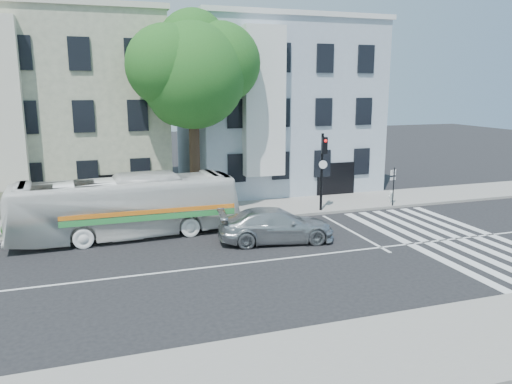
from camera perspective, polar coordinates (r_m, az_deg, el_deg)
name	(u,v)px	position (r m, az deg, el deg)	size (l,w,h in m)	color
ground	(240,264)	(20.18, -1.88, -8.20)	(120.00, 120.00, 0.00)	black
sidewalk_far	(198,214)	(27.58, -6.64, -2.54)	(80.00, 4.00, 0.15)	gray
sidewalk_near	(331,366)	(13.40, 8.52, -19.10)	(80.00, 4.00, 0.15)	gray
building_left	(60,110)	(33.23, -21.50, 8.66)	(12.00, 10.00, 11.00)	gray
building_right	(274,107)	(35.42, 2.03, 9.64)	(12.00, 10.00, 11.00)	#9EACBD
street_tree	(193,69)	(27.45, -7.25, 13.73)	(7.30, 5.90, 11.10)	#2D2116
bus	(126,207)	(24.04, -14.62, -1.63)	(10.46, 2.45, 2.91)	white
sedan	(276,225)	(22.75, 2.32, -3.82)	(5.28, 2.15, 1.53)	#B6BABE
hedge	(50,226)	(25.55, -22.53, -3.59)	(8.50, 0.84, 0.70)	#336420
traffic_signal	(323,162)	(27.63, 7.64, 3.39)	(0.46, 0.54, 4.45)	black
fire_hydrant	(391,196)	(31.02, 15.17, -0.46)	(0.37, 0.22, 0.67)	silver
far_sign_pole	(393,181)	(29.85, 15.42, 1.21)	(0.40, 0.20, 2.25)	black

